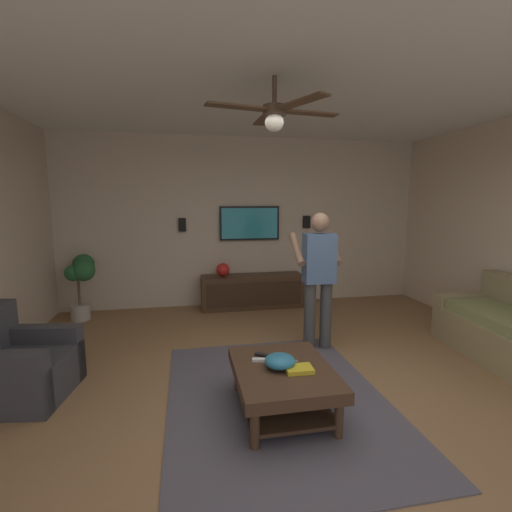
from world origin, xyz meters
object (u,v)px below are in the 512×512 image
coffee_table (283,379)px  wall_speaker_left (306,222)px  remote_white (261,360)px  person_standing (318,273)px  armchair (17,368)px  tv (250,223)px  potted_plant_tall (81,277)px  book (299,369)px  remote_black (263,355)px  remote_grey (289,362)px  media_console (252,291)px  ceiling_fan (276,114)px  wall_speaker_right (182,225)px  vase_round (223,270)px  bowl (280,361)px

coffee_table → wall_speaker_left: wall_speaker_left is taller
remote_white → wall_speaker_left: 3.68m
person_standing → armchair: bearing=102.1°
person_standing → tv: bearing=13.9°
armchair → tv: bearing=54.2°
potted_plant_tall → book: 3.90m
armchair → person_standing: bearing=18.9°
person_standing → remote_black: (-1.01, 0.88, -0.52)m
remote_grey → potted_plant_tall: bearing=-43.7°
armchair → potted_plant_tall: potted_plant_tall is taller
wall_speaker_left → media_console: bearing=104.0°
media_console → remote_white: 3.00m
ceiling_fan → book: bearing=-170.2°
media_console → wall_speaker_right: wall_speaker_right is taller
armchair → potted_plant_tall: (2.27, 0.01, 0.38)m
wall_speaker_left → armchair: bearing=126.5°
remote_white → wall_speaker_right: 3.42m
remote_black → wall_speaker_left: wall_speaker_left is taller
remote_white → vase_round: 2.98m
coffee_table → remote_black: bearing=26.7°
coffee_table → person_standing: 1.59m
remote_white → book: (-0.24, -0.27, 0.01)m
bowl → wall_speaker_right: (3.36, 0.79, 0.93)m
wall_speaker_left → wall_speaker_right: (0.00, 2.14, -0.03)m
media_console → vase_round: (0.01, 0.49, 0.39)m
person_standing → wall_speaker_left: bearing=-13.2°
coffee_table → remote_black: (0.24, 0.12, 0.12)m
armchair → remote_white: 2.21m
armchair → coffee_table: (-0.68, -2.30, 0.02)m
bowl → remote_grey: bowl is taller
tv → potted_plant_tall: 2.75m
coffee_table → remote_black: remote_black is taller
remote_grey → wall_speaker_left: 3.68m
potted_plant_tall → vase_round: potted_plant_tall is taller
armchair → remote_black: bearing=-3.0°
media_console → wall_speaker_left: wall_speaker_left is taller
armchair → remote_black: (-0.45, -2.18, 0.13)m
remote_black → remote_grey: same height
wall_speaker_left → remote_grey: bearing=159.2°
book → remote_grey: bearing=-72.1°
tv → ceiling_fan: ceiling_fan is taller
tv → coffee_table: bearing=-5.3°
bowl → person_standing: bearing=-32.4°
tv → remote_grey: (-3.30, 0.24, -0.99)m
remote_white → remote_grey: 0.24m
person_standing → book: size_ratio=7.45×
tv → potted_plant_tall: (-0.40, 2.62, -0.75)m
remote_white → ceiling_fan: bearing=67.0°
armchair → wall_speaker_left: (2.68, -3.62, 1.14)m
media_console → potted_plant_tall: potted_plant_tall is taller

